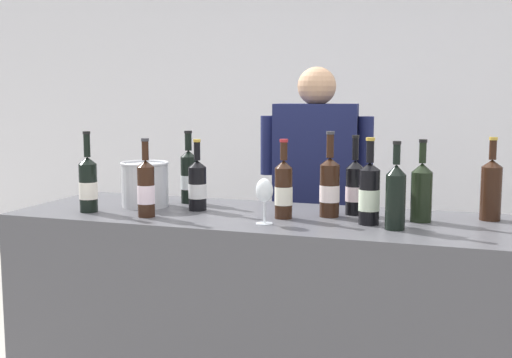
{
  "coord_description": "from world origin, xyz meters",
  "views": [
    {
      "loc": [
        0.78,
        -2.5,
        1.47
      ],
      "look_at": [
        -0.07,
        0.0,
        1.13
      ],
      "focal_mm": 45.11,
      "sensor_mm": 36.0,
      "label": 1
    }
  ],
  "objects_px": {
    "ice_bucket": "(145,184)",
    "wine_glass": "(264,192)",
    "wine_bottle_8": "(189,176)",
    "wine_bottle_9": "(355,187)",
    "wine_bottle_7": "(396,195)",
    "wine_bottle_1": "(88,184)",
    "wine_bottle_10": "(146,188)",
    "wine_bottle_4": "(284,189)",
    "wine_bottle_3": "(330,187)",
    "wine_bottle_5": "(422,191)",
    "wine_bottle_0": "(197,185)",
    "wine_bottle_2": "(491,188)",
    "wine_bottle_6": "(369,193)",
    "person_server": "(315,230)"
  },
  "relations": [
    {
      "from": "wine_bottle_4",
      "to": "wine_bottle_7",
      "type": "distance_m",
      "value": 0.46
    },
    {
      "from": "wine_bottle_3",
      "to": "ice_bucket",
      "type": "distance_m",
      "value": 0.84
    },
    {
      "from": "wine_bottle_3",
      "to": "wine_bottle_2",
      "type": "bearing_deg",
      "value": 12.1
    },
    {
      "from": "wine_bottle_9",
      "to": "wine_bottle_1",
      "type": "bearing_deg",
      "value": -164.26
    },
    {
      "from": "wine_bottle_8",
      "to": "wine_bottle_3",
      "type": "bearing_deg",
      "value": -10.54
    },
    {
      "from": "wine_bottle_4",
      "to": "wine_bottle_8",
      "type": "relative_size",
      "value": 0.96
    },
    {
      "from": "wine_bottle_8",
      "to": "wine_bottle_9",
      "type": "relative_size",
      "value": 1.01
    },
    {
      "from": "wine_bottle_1",
      "to": "wine_bottle_5",
      "type": "height_order",
      "value": "wine_bottle_1"
    },
    {
      "from": "wine_bottle_5",
      "to": "wine_bottle_9",
      "type": "distance_m",
      "value": 0.28
    },
    {
      "from": "wine_bottle_0",
      "to": "wine_bottle_2",
      "type": "bearing_deg",
      "value": 8.16
    },
    {
      "from": "wine_bottle_2",
      "to": "wine_bottle_3",
      "type": "xyz_separation_m",
      "value": [
        -0.62,
        -0.13,
        -0.0
      ]
    },
    {
      "from": "wine_bottle_3",
      "to": "ice_bucket",
      "type": "xyz_separation_m",
      "value": [
        -0.84,
        -0.02,
        -0.02
      ]
    },
    {
      "from": "wine_bottle_5",
      "to": "wine_bottle_9",
      "type": "bearing_deg",
      "value": 166.54
    },
    {
      "from": "wine_bottle_10",
      "to": "wine_bottle_7",
      "type": "bearing_deg",
      "value": 4.06
    },
    {
      "from": "wine_bottle_0",
      "to": "person_server",
      "type": "xyz_separation_m",
      "value": [
        0.37,
        0.65,
        -0.3
      ]
    },
    {
      "from": "wine_bottle_2",
      "to": "ice_bucket",
      "type": "bearing_deg",
      "value": -173.84
    },
    {
      "from": "wine_bottle_8",
      "to": "wine_bottle_10",
      "type": "bearing_deg",
      "value": -92.69
    },
    {
      "from": "wine_bottle_1",
      "to": "wine_bottle_9",
      "type": "bearing_deg",
      "value": 15.74
    },
    {
      "from": "wine_bottle_10",
      "to": "wine_bottle_4",
      "type": "bearing_deg",
      "value": 15.53
    },
    {
      "from": "wine_bottle_4",
      "to": "wine_bottle_8",
      "type": "xyz_separation_m",
      "value": [
        -0.52,
        0.22,
        0.01
      ]
    },
    {
      "from": "ice_bucket",
      "to": "wine_bottle_2",
      "type": "bearing_deg",
      "value": 6.16
    },
    {
      "from": "wine_glass",
      "to": "wine_bottle_6",
      "type": "bearing_deg",
      "value": 18.5
    },
    {
      "from": "wine_bottle_3",
      "to": "wine_bottle_7",
      "type": "distance_m",
      "value": 0.34
    },
    {
      "from": "wine_bottle_7",
      "to": "ice_bucket",
      "type": "height_order",
      "value": "wine_bottle_7"
    },
    {
      "from": "wine_bottle_8",
      "to": "wine_glass",
      "type": "xyz_separation_m",
      "value": [
        0.49,
        -0.36,
        -0.0
      ]
    },
    {
      "from": "wine_bottle_7",
      "to": "wine_bottle_4",
      "type": "bearing_deg",
      "value": 170.04
    },
    {
      "from": "wine_bottle_7",
      "to": "wine_glass",
      "type": "relative_size",
      "value": 1.84
    },
    {
      "from": "wine_bottle_1",
      "to": "wine_glass",
      "type": "relative_size",
      "value": 1.93
    },
    {
      "from": "wine_bottle_4",
      "to": "person_server",
      "type": "height_order",
      "value": "person_server"
    },
    {
      "from": "wine_bottle_9",
      "to": "wine_bottle_0",
      "type": "bearing_deg",
      "value": -169.84
    },
    {
      "from": "wine_bottle_0",
      "to": "wine_bottle_3",
      "type": "height_order",
      "value": "wine_bottle_3"
    },
    {
      "from": "wine_bottle_0",
      "to": "wine_glass",
      "type": "relative_size",
      "value": 1.72
    },
    {
      "from": "wine_bottle_10",
      "to": "wine_bottle_9",
      "type": "bearing_deg",
      "value": 22.26
    },
    {
      "from": "wine_bottle_9",
      "to": "ice_bucket",
      "type": "height_order",
      "value": "wine_bottle_9"
    },
    {
      "from": "wine_bottle_7",
      "to": "wine_bottle_8",
      "type": "xyz_separation_m",
      "value": [
        -0.98,
        0.3,
        -0.0
      ]
    },
    {
      "from": "wine_glass",
      "to": "ice_bucket",
      "type": "xyz_separation_m",
      "value": [
        -0.63,
        0.21,
        -0.02
      ]
    },
    {
      "from": "wine_bottle_9",
      "to": "wine_bottle_5",
      "type": "bearing_deg",
      "value": -13.46
    },
    {
      "from": "wine_bottle_10",
      "to": "wine_bottle_0",
      "type": "bearing_deg",
      "value": 56.79
    },
    {
      "from": "wine_bottle_6",
      "to": "wine_bottle_0",
      "type": "bearing_deg",
      "value": 174.69
    },
    {
      "from": "person_server",
      "to": "wine_bottle_4",
      "type": "bearing_deg",
      "value": -86.83
    },
    {
      "from": "wine_bottle_6",
      "to": "wine_bottle_10",
      "type": "height_order",
      "value": "wine_bottle_6"
    },
    {
      "from": "wine_bottle_4",
      "to": "wine_glass",
      "type": "xyz_separation_m",
      "value": [
        -0.04,
        -0.14,
        0.0
      ]
    },
    {
      "from": "wine_bottle_4",
      "to": "wine_bottle_10",
      "type": "distance_m",
      "value": 0.56
    },
    {
      "from": "wine_bottle_8",
      "to": "ice_bucket",
      "type": "distance_m",
      "value": 0.21
    },
    {
      "from": "wine_bottle_0",
      "to": "wine_bottle_7",
      "type": "height_order",
      "value": "wine_bottle_7"
    },
    {
      "from": "wine_bottle_1",
      "to": "wine_bottle_9",
      "type": "height_order",
      "value": "wine_bottle_1"
    },
    {
      "from": "wine_bottle_4",
      "to": "ice_bucket",
      "type": "height_order",
      "value": "wine_bottle_4"
    },
    {
      "from": "wine_bottle_5",
      "to": "wine_bottle_4",
      "type": "bearing_deg",
      "value": -168.32
    },
    {
      "from": "wine_bottle_1",
      "to": "ice_bucket",
      "type": "height_order",
      "value": "wine_bottle_1"
    },
    {
      "from": "ice_bucket",
      "to": "wine_glass",
      "type": "bearing_deg",
      "value": -18.52
    }
  ]
}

